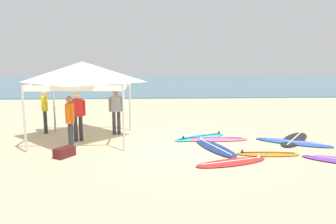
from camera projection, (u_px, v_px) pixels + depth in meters
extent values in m
plane|color=beige|center=(173.00, 146.00, 10.44)|extent=(80.00, 80.00, 0.00)
cube|color=teal|center=(156.00, 83.00, 41.50)|extent=(80.00, 36.00, 0.10)
cylinder|color=#B7B7BC|center=(24.00, 120.00, 9.53)|extent=(0.07, 0.07, 2.05)
cylinder|color=#B7B7BC|center=(124.00, 119.00, 9.69)|extent=(0.07, 0.07, 2.05)
cylinder|color=#B7B7BC|center=(54.00, 106.00, 12.46)|extent=(0.07, 0.07, 2.05)
cylinder|color=#B7B7BC|center=(130.00, 105.00, 12.62)|extent=(0.07, 0.07, 2.05)
cube|color=white|center=(73.00, 88.00, 9.46)|extent=(2.97, 0.03, 0.18)
cube|color=white|center=(91.00, 82.00, 12.40)|extent=(2.97, 0.03, 0.18)
cube|color=white|center=(39.00, 85.00, 10.85)|extent=(0.03, 2.97, 0.18)
cube|color=white|center=(127.00, 85.00, 11.01)|extent=(0.03, 2.97, 0.18)
pyramid|color=white|center=(83.00, 72.00, 10.86)|extent=(3.09, 3.09, 0.70)
ellipsoid|color=orange|center=(268.00, 154.00, 9.43)|extent=(1.90, 0.66, 0.07)
cube|color=black|center=(268.00, 153.00, 9.43)|extent=(1.58, 0.18, 0.01)
cone|color=black|center=(242.00, 150.00, 9.44)|extent=(0.09, 0.09, 0.12)
ellipsoid|color=navy|center=(215.00, 147.00, 10.13)|extent=(1.34, 2.49, 0.07)
cube|color=white|center=(215.00, 146.00, 10.13)|extent=(0.65, 1.96, 0.01)
cone|color=white|center=(201.00, 138.00, 11.03)|extent=(0.09, 0.09, 0.12)
ellipsoid|color=black|center=(294.00, 139.00, 11.22)|extent=(2.06, 2.47, 0.07)
cube|color=white|center=(294.00, 138.00, 11.21)|extent=(1.32, 1.78, 0.01)
cone|color=white|center=(300.00, 131.00, 12.07)|extent=(0.09, 0.09, 0.12)
cone|color=white|center=(311.00, 153.00, 9.14)|extent=(0.09, 0.09, 0.12)
ellipsoid|color=red|center=(232.00, 162.00, 8.65)|extent=(2.22, 1.20, 0.07)
cube|color=white|center=(232.00, 161.00, 8.64)|extent=(1.75, 0.59, 0.01)
cone|color=white|center=(259.00, 155.00, 8.94)|extent=(0.09, 0.09, 0.12)
ellipsoid|color=#23B2CC|center=(200.00, 137.00, 11.52)|extent=(2.19, 1.57, 0.07)
cube|color=black|center=(200.00, 136.00, 11.52)|extent=(1.64, 0.94, 0.01)
cone|color=black|center=(219.00, 132.00, 11.98)|extent=(0.09, 0.09, 0.12)
ellipsoid|color=pink|center=(212.00, 139.00, 11.26)|extent=(2.55, 0.77, 0.07)
cube|color=black|center=(212.00, 138.00, 11.25)|extent=(2.15, 0.12, 0.01)
cone|color=black|center=(183.00, 136.00, 11.22)|extent=(0.09, 0.09, 0.12)
ellipsoid|color=blue|center=(293.00, 142.00, 10.79)|extent=(2.49, 1.92, 0.07)
cube|color=white|center=(293.00, 141.00, 10.78)|extent=(1.83, 1.18, 0.01)
cone|color=white|center=(262.00, 136.00, 11.27)|extent=(0.09, 0.09, 0.12)
cylinder|color=#2D2D33|center=(70.00, 137.00, 9.81)|extent=(0.13, 0.13, 0.88)
cylinder|color=#2D2D33|center=(71.00, 136.00, 9.99)|extent=(0.13, 0.13, 0.88)
cube|color=orange|center=(70.00, 113.00, 9.79)|extent=(0.25, 0.38, 0.60)
sphere|color=#9E7051|center=(69.00, 99.00, 9.72)|extent=(0.21, 0.21, 0.21)
cylinder|color=orange|center=(69.00, 115.00, 9.56)|extent=(0.09, 0.09, 0.54)
cylinder|color=orange|center=(71.00, 112.00, 10.01)|extent=(0.09, 0.09, 0.54)
cylinder|color=#383842|center=(119.00, 123.00, 12.07)|extent=(0.13, 0.13, 0.88)
cylinder|color=#383842|center=(114.00, 123.00, 12.04)|extent=(0.13, 0.13, 0.88)
cube|color=gray|center=(116.00, 104.00, 11.94)|extent=(0.39, 0.27, 0.60)
sphere|color=#9E7051|center=(116.00, 92.00, 11.87)|extent=(0.21, 0.21, 0.21)
cylinder|color=gray|center=(122.00, 104.00, 11.99)|extent=(0.09, 0.09, 0.54)
cylinder|color=gray|center=(110.00, 104.00, 11.89)|extent=(0.09, 0.09, 0.54)
cylinder|color=#2D2D33|center=(76.00, 129.00, 10.99)|extent=(0.13, 0.13, 0.88)
cylinder|color=#2D2D33|center=(81.00, 128.00, 11.07)|extent=(0.13, 0.13, 0.88)
cube|color=red|center=(77.00, 108.00, 10.92)|extent=(0.42, 0.35, 0.60)
sphere|color=beige|center=(77.00, 95.00, 10.85)|extent=(0.21, 0.21, 0.21)
cylinder|color=red|center=(71.00, 109.00, 10.81)|extent=(0.09, 0.09, 0.54)
cylinder|color=red|center=(84.00, 108.00, 11.02)|extent=(0.09, 0.09, 0.54)
cylinder|color=#2D2D33|center=(45.00, 121.00, 12.38)|extent=(0.13, 0.13, 0.88)
cylinder|color=#2D2D33|center=(46.00, 122.00, 12.22)|extent=(0.13, 0.13, 0.88)
cube|color=yellow|center=(44.00, 103.00, 12.19)|extent=(0.34, 0.42, 0.60)
sphere|color=beige|center=(44.00, 92.00, 12.12)|extent=(0.21, 0.21, 0.21)
cylinder|color=yellow|center=(44.00, 103.00, 12.40)|extent=(0.09, 0.09, 0.54)
cylinder|color=yellow|center=(45.00, 104.00, 11.98)|extent=(0.09, 0.09, 0.54)
cube|color=#4C1919|center=(64.00, 152.00, 9.22)|extent=(0.58, 0.68, 0.28)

